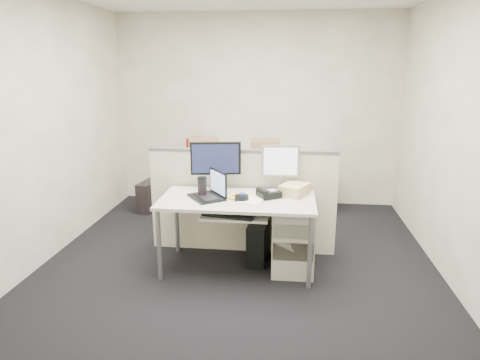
# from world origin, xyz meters

# --- Properties ---
(floor) EXTENTS (4.00, 4.50, 0.01)m
(floor) POSITION_xyz_m (0.00, 0.00, -0.01)
(floor) COLOR black
(floor) RESTS_ON ground
(wall_back) EXTENTS (4.00, 0.02, 2.70)m
(wall_back) POSITION_xyz_m (0.00, 2.25, 1.35)
(wall_back) COLOR #ECE6C9
(wall_back) RESTS_ON ground
(wall_front) EXTENTS (4.00, 0.02, 2.70)m
(wall_front) POSITION_xyz_m (0.00, -2.25, 1.35)
(wall_front) COLOR #ECE6C9
(wall_front) RESTS_ON ground
(wall_left) EXTENTS (0.02, 4.50, 2.70)m
(wall_left) POSITION_xyz_m (-2.00, 0.00, 1.35)
(wall_left) COLOR #ECE6C9
(wall_left) RESTS_ON ground
(wall_right) EXTENTS (0.02, 4.50, 2.70)m
(wall_right) POSITION_xyz_m (2.00, 0.00, 1.35)
(wall_right) COLOR #ECE6C9
(wall_right) RESTS_ON ground
(desk) EXTENTS (1.50, 0.75, 0.73)m
(desk) POSITION_xyz_m (0.00, 0.00, 0.66)
(desk) COLOR silver
(desk) RESTS_ON floor
(keyboard_tray) EXTENTS (0.62, 0.32, 0.02)m
(keyboard_tray) POSITION_xyz_m (0.00, -0.18, 0.62)
(keyboard_tray) COLOR silver
(keyboard_tray) RESTS_ON desk
(drawer_pedestal) EXTENTS (0.40, 0.55, 0.65)m
(drawer_pedestal) POSITION_xyz_m (0.55, 0.05, 0.33)
(drawer_pedestal) COLOR #BEB8A2
(drawer_pedestal) RESTS_ON floor
(cubicle_partition) EXTENTS (2.00, 0.06, 1.10)m
(cubicle_partition) POSITION_xyz_m (0.00, 0.45, 0.55)
(cubicle_partition) COLOR beige
(cubicle_partition) RESTS_ON floor
(back_counter) EXTENTS (2.00, 0.60, 0.72)m
(back_counter) POSITION_xyz_m (0.00, 1.93, 0.36)
(back_counter) COLOR #BEB8A2
(back_counter) RESTS_ON floor
(monitor_main) EXTENTS (0.53, 0.28, 0.51)m
(monitor_main) POSITION_xyz_m (-0.25, 0.25, 0.98)
(monitor_main) COLOR black
(monitor_main) RESTS_ON desk
(monitor_small) EXTENTS (0.40, 0.24, 0.47)m
(monitor_small) POSITION_xyz_m (0.40, 0.32, 0.96)
(monitor_small) COLOR #B7B7BC
(monitor_small) RESTS_ON desk
(laptop) EXTENTS (0.42, 0.44, 0.26)m
(laptop) POSITION_xyz_m (-0.30, -0.02, 0.86)
(laptop) COLOR black
(laptop) RESTS_ON desk
(trackball) EXTENTS (0.18, 0.18, 0.05)m
(trackball) POSITION_xyz_m (0.05, -0.05, 0.76)
(trackball) COLOR black
(trackball) RESTS_ON desk
(desk_phone) EXTENTS (0.26, 0.25, 0.06)m
(desk_phone) POSITION_xyz_m (0.30, 0.08, 0.76)
(desk_phone) COLOR black
(desk_phone) RESTS_ON desk
(paper_stack) EXTENTS (0.28, 0.32, 0.01)m
(paper_stack) POSITION_xyz_m (0.15, -0.04, 0.74)
(paper_stack) COLOR white
(paper_stack) RESTS_ON desk
(sticky_pad) EXTENTS (0.10, 0.10, 0.01)m
(sticky_pad) POSITION_xyz_m (-0.05, 0.00, 0.74)
(sticky_pad) COLOR gold
(sticky_pad) RESTS_ON desk
(travel_mug) EXTENTS (0.12, 0.12, 0.19)m
(travel_mug) POSITION_xyz_m (-0.35, 0.03, 0.82)
(travel_mug) COLOR black
(travel_mug) RESTS_ON desk
(banana) EXTENTS (0.15, 0.15, 0.04)m
(banana) POSITION_xyz_m (0.00, 0.10, 0.75)
(banana) COLOR yellow
(banana) RESTS_ON desk
(cellphone) EXTENTS (0.08, 0.12, 0.02)m
(cellphone) POSITION_xyz_m (-0.15, 0.05, 0.74)
(cellphone) COLOR black
(cellphone) RESTS_ON desk
(manila_folders) EXTENTS (0.33, 0.36, 0.11)m
(manila_folders) POSITION_xyz_m (0.55, 0.20, 0.78)
(manila_folders) COLOR #D7B57D
(manila_folders) RESTS_ON desk
(keyboard) EXTENTS (0.51, 0.27, 0.03)m
(keyboard) POSITION_xyz_m (-0.05, -0.22, 0.64)
(keyboard) COLOR black
(keyboard) RESTS_ON keyboard_tray
(pc_tower_desk) EXTENTS (0.23, 0.47, 0.43)m
(pc_tower_desk) POSITION_xyz_m (0.20, 0.20, 0.21)
(pc_tower_desk) COLOR black
(pc_tower_desk) RESTS_ON floor
(pc_tower_spare_dark) EXTENTS (0.25, 0.47, 0.42)m
(pc_tower_spare_dark) POSITION_xyz_m (-1.45, 1.63, 0.21)
(pc_tower_spare_dark) COLOR black
(pc_tower_spare_dark) RESTS_ON floor
(pc_tower_spare_silver) EXTENTS (0.25, 0.43, 0.38)m
(pc_tower_spare_silver) POSITION_xyz_m (-1.30, 1.79, 0.19)
(pc_tower_spare_silver) COLOR #B7B7BC
(pc_tower_spare_silver) RESTS_ON floor
(cardboard_box_left) EXTENTS (0.46, 0.41, 0.29)m
(cardboard_box_left) POSITION_xyz_m (-0.70, 1.81, 0.86)
(cardboard_box_left) COLOR tan
(cardboard_box_left) RESTS_ON back_counter
(cardboard_box_right) EXTENTS (0.41, 0.33, 0.29)m
(cardboard_box_right) POSITION_xyz_m (0.16, 1.81, 0.86)
(cardboard_box_right) COLOR tan
(cardboard_box_right) RESTS_ON back_counter
(red_binder) EXTENTS (0.13, 0.28, 0.26)m
(red_binder) POSITION_xyz_m (-0.90, 2.03, 0.85)
(red_binder) COLOR #A50B02
(red_binder) RESTS_ON back_counter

